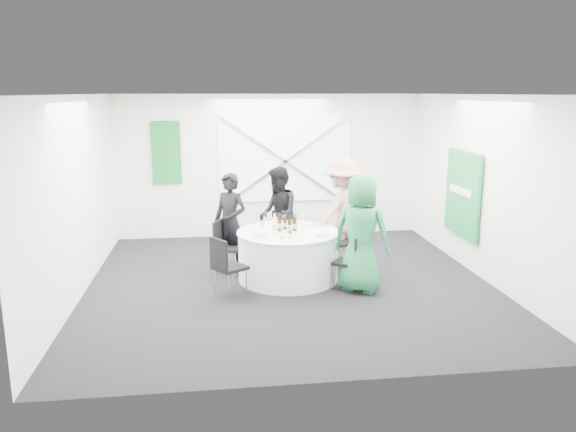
{
  "coord_description": "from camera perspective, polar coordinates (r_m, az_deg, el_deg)",
  "views": [
    {
      "loc": [
        -1.07,
        -8.01,
        2.83
      ],
      "look_at": [
        0.0,
        0.2,
        1.0
      ],
      "focal_mm": 35.0,
      "sensor_mm": 36.0,
      "label": 1
    }
  ],
  "objects": [
    {
      "name": "wine_glass_b",
      "position": [
        8.17,
        0.11,
        -1.31
      ],
      "size": [
        0.07,
        0.07,
        0.17
      ],
      "color": "white",
      "rests_on": "banquet_table"
    },
    {
      "name": "person_woman_green",
      "position": [
        8.08,
        7.45,
        -1.78
      ],
      "size": [
        1.0,
        0.92,
        1.71
      ],
      "primitive_type": "imported",
      "rotation": [
        0.0,
        0.0,
        2.56
      ],
      "color": "#227E45",
      "rests_on": "floor"
    },
    {
      "name": "window_brace_a",
      "position": [
        11.1,
        -0.27,
        5.58
      ],
      "size": [
        2.63,
        0.05,
        1.84
      ],
      "primitive_type": "cube",
      "rotation": [
        0.0,
        0.97,
        0.0
      ],
      "color": "silver",
      "rests_on": "window_panel"
    },
    {
      "name": "beer_bottle_d",
      "position": [
        8.39,
        0.17,
        -1.09
      ],
      "size": [
        0.06,
        0.06,
        0.27
      ],
      "color": "#381F0A",
      "rests_on": "banquet_table"
    },
    {
      "name": "plate_back",
      "position": [
        9.09,
        -0.99,
        -0.65
      ],
      "size": [
        0.27,
        0.27,
        0.01
      ],
      "color": "white",
      "rests_on": "banquet_table"
    },
    {
      "name": "wall_right",
      "position": [
        9.1,
        19.28,
        2.72
      ],
      "size": [
        0.0,
        6.0,
        6.0
      ],
      "primitive_type": "plane",
      "rotation": [
        1.57,
        0.0,
        -1.57
      ],
      "color": "white",
      "rests_on": "floor"
    },
    {
      "name": "plate_back_right",
      "position": [
        8.89,
        2.83,
        -0.91
      ],
      "size": [
        0.27,
        0.27,
        0.04
      ],
      "color": "white",
      "rests_on": "banquet_table"
    },
    {
      "name": "beer_bottle_b",
      "position": [
        8.65,
        -0.31,
        -0.77
      ],
      "size": [
        0.06,
        0.06,
        0.24
      ],
      "color": "#381F0A",
      "rests_on": "banquet_table"
    },
    {
      "name": "clear_water_bottle",
      "position": [
        8.4,
        -1.37,
        -0.97
      ],
      "size": [
        0.08,
        0.08,
        0.3
      ],
      "color": "white",
      "rests_on": "banquet_table"
    },
    {
      "name": "person_man_back",
      "position": [
        9.51,
        -1.01,
        0.19
      ],
      "size": [
        0.46,
        0.8,
        1.62
      ],
      "primitive_type": "imported",
      "rotation": [
        0.0,
        0.0,
        -1.54
      ],
      "color": "black",
      "rests_on": "floor"
    },
    {
      "name": "beer_bottle_a",
      "position": [
        8.53,
        -0.85,
        -0.85
      ],
      "size": [
        0.06,
        0.06,
        0.28
      ],
      "color": "#381F0A",
      "rests_on": "banquet_table"
    },
    {
      "name": "green_sign",
      "position": [
        9.64,
        17.3,
        2.16
      ],
      "size": [
        0.05,
        1.2,
        1.4
      ],
      "primitive_type": "cube",
      "color": "#18893B",
      "rests_on": "wall_right"
    },
    {
      "name": "plate_back_left",
      "position": [
        8.78,
        -3.26,
        -1.14
      ],
      "size": [
        0.25,
        0.25,
        0.01
      ],
      "color": "white",
      "rests_on": "banquet_table"
    },
    {
      "name": "plate_front_right",
      "position": [
        8.24,
        3.39,
        -1.99
      ],
      "size": [
        0.26,
        0.26,
        0.04
      ],
      "color": "white",
      "rests_on": "banquet_table"
    },
    {
      "name": "fork_a",
      "position": [
        8.78,
        3.41,
        -1.17
      ],
      "size": [
        0.1,
        0.13,
        0.01
      ],
      "primitive_type": "cube",
      "rotation": [
        0.0,
        0.0,
        0.6
      ],
      "color": "silver",
      "rests_on": "banquet_table"
    },
    {
      "name": "window_brace_b",
      "position": [
        11.1,
        -0.27,
        5.58
      ],
      "size": [
        2.63,
        0.05,
        1.84
      ],
      "primitive_type": "cube",
      "rotation": [
        0.0,
        -0.97,
        0.0
      ],
      "color": "silver",
      "rests_on": "window_panel"
    },
    {
      "name": "person_woman_pink",
      "position": [
        9.24,
        5.59,
        0.32
      ],
      "size": [
        1.27,
        1.05,
        1.79
      ],
      "primitive_type": "imported",
      "rotation": [
        0.0,
        0.0,
        -2.6
      ],
      "color": "tan",
      "rests_on": "floor"
    },
    {
      "name": "fork_c",
      "position": [
        8.09,
        2.4,
        -2.35
      ],
      "size": [
        0.12,
        0.12,
        0.01
      ],
      "primitive_type": "cube",
      "rotation": [
        0.0,
        0.0,
        -0.77
      ],
      "color": "silver",
      "rests_on": "banquet_table"
    },
    {
      "name": "green_banner",
      "position": [
        11.06,
        -12.28,
        6.32
      ],
      "size": [
        0.55,
        0.04,
        1.2
      ],
      "primitive_type": "cube",
      "color": "#136223",
      "rests_on": "wall_back"
    },
    {
      "name": "knife_c",
      "position": [
        8.39,
        3.76,
        -1.83
      ],
      "size": [
        0.11,
        0.12,
        0.01
      ],
      "primitive_type": "cube",
      "rotation": [
        0.0,
        0.0,
        -0.73
      ],
      "color": "silver",
      "rests_on": "banquet_table"
    },
    {
      "name": "wine_glass_d",
      "position": [
        8.4,
        -2.61,
        -0.94
      ],
      "size": [
        0.07,
        0.07,
        0.17
      ],
      "color": "white",
      "rests_on": "banquet_table"
    },
    {
      "name": "beer_bottle_c",
      "position": [
        8.55,
        0.63,
        -0.9
      ],
      "size": [
        0.06,
        0.06,
        0.25
      ],
      "color": "#381F0A",
      "rests_on": "banquet_table"
    },
    {
      "name": "chair_back",
      "position": [
        9.58,
        -0.5,
        -1.63
      ],
      "size": [
        0.41,
        0.41,
        0.85
      ],
      "rotation": [
        0.0,
        0.0,
        -0.05
      ],
      "color": "black",
      "rests_on": "floor"
    },
    {
      "name": "window_panel",
      "position": [
        11.14,
        -0.3,
        5.61
      ],
      "size": [
        2.6,
        0.03,
        1.6
      ],
      "primitive_type": "cube",
      "color": "white",
      "rests_on": "wall_back"
    },
    {
      "name": "wall_left",
      "position": [
        8.37,
        -20.66,
        1.81
      ],
      "size": [
        0.0,
        6.0,
        6.0
      ],
      "primitive_type": "plane",
      "rotation": [
        1.57,
        0.0,
        1.57
      ],
      "color": "white",
      "rests_on": "floor"
    },
    {
      "name": "chair_back_left",
      "position": [
        8.96,
        -6.44,
        -2.72
      ],
      "size": [
        0.52,
        0.51,
        0.85
      ],
      "rotation": [
        0.0,
        0.0,
        1.14
      ],
      "color": "black",
      "rests_on": "floor"
    },
    {
      "name": "napkin",
      "position": [
        8.18,
        -2.85,
        -1.92
      ],
      "size": [
        0.22,
        0.2,
        0.05
      ],
      "primitive_type": "cube",
      "rotation": [
        0.0,
        0.0,
        0.51
      ],
      "color": "silver",
      "rests_on": "plate_front_left"
    },
    {
      "name": "fork_b",
      "position": [
        8.24,
        -3.34,
        -2.09
      ],
      "size": [
        0.11,
        0.12,
        0.01
      ],
      "primitive_type": "cube",
      "rotation": [
        0.0,
        0.0,
        -2.39
      ],
      "color": "silver",
      "rests_on": "banquet_table"
    },
    {
      "name": "knife_b",
      "position": [
        8.06,
        -2.1,
        -2.4
      ],
      "size": [
        0.1,
        0.13,
        0.01
      ],
      "primitive_type": "cube",
      "rotation": [
        0.0,
        0.0,
        -2.54
      ],
      "color": "silver",
      "rests_on": "banquet_table"
    },
    {
      "name": "fork_e",
      "position": [
        9.08,
        0.98,
        -0.71
      ],
      "size": [
        0.15,
        0.03,
        0.01
      ],
      "primitive_type": "cube",
      "rotation": [
        0.0,
        0.0,
        1.47
      ],
      "color": "silver",
      "rests_on": "banquet_table"
    },
    {
      "name": "wall_front",
      "position": [
        5.32,
        4.45,
        -3.18
      ],
      "size": [
        6.0,
        0.0,
        6.0
      ],
      "primitive_type": "plane",
      "rotation": [
        -1.57,
        0.0,
        0.0
      ],
      "color": "white",
      "rests_on": "floor"
    },
    {
      "name": "knife_e",
      "position": [
        9.04,
        -1.66,
        -0.76
      ],
      "size": [
        0.15,
        0.02,
        0.01
      ],
      "primitive_type": "cube",
      "rotation": [
        0.0,
        0.0,
        1.61
      ],
      "color": "silver",
      "rests_on": "banquet_table"
    },
    {
      "name": "wall_back",
      "position": [
        11.16,
        -1.86,
        5.09
      ],
      "size": [
        6.0,
        0.0,
        6.0
      ],
      "primitive_type": "plane",
      "rotation": [
        1.57,
        0.0,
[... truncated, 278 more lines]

